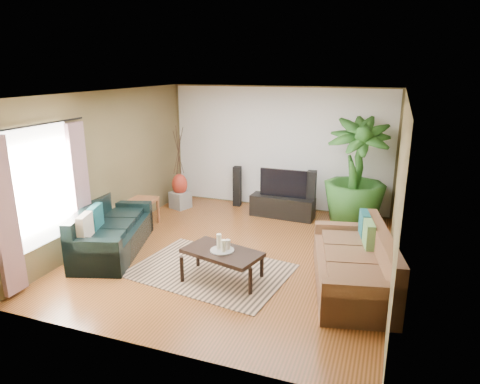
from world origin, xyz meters
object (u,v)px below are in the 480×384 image
at_px(sofa_right, 352,260).
at_px(side_table, 143,212).
at_px(coffee_table, 222,265).
at_px(speaker_left, 237,186).
at_px(pedestal, 180,200).
at_px(speaker_right, 311,195).
at_px(television, 283,183).
at_px(sofa_left, 113,228).
at_px(vase, 180,184).
at_px(tv_stand, 282,207).
at_px(potted_plant, 356,173).

height_order(sofa_right, side_table, sofa_right).
relative_size(coffee_table, speaker_left, 1.25).
bearing_deg(side_table, pedestal, 81.15).
bearing_deg(pedestal, speaker_right, 5.85).
bearing_deg(television, sofa_right, -56.92).
bearing_deg(sofa_left, vase, -16.85).
xyz_separation_m(coffee_table, tv_stand, (0.14, 3.03, -0.01)).
xyz_separation_m(sofa_left, tv_stand, (2.31, 2.70, -0.20)).
bearing_deg(coffee_table, sofa_right, 28.40).
relative_size(tv_stand, vase, 2.81).
bearing_deg(coffee_table, potted_plant, 77.39).
distance_m(television, speaker_left, 1.28).
height_order(speaker_left, speaker_right, speaker_right).
relative_size(sofa_right, television, 2.21).
xyz_separation_m(speaker_right, pedestal, (-2.91, -0.30, -0.33)).
bearing_deg(tv_stand, side_table, -147.61).
distance_m(sofa_right, tv_stand, 3.10).
height_order(sofa_right, tv_stand, sofa_right).
bearing_deg(sofa_left, coffee_table, -116.06).
bearing_deg(pedestal, sofa_right, -30.79).
distance_m(sofa_right, speaker_left, 4.16).
height_order(television, vase, television).
distance_m(coffee_table, speaker_right, 3.24).
xyz_separation_m(sofa_right, tv_stand, (-1.70, 2.59, -0.20)).
height_order(sofa_right, pedestal, sofa_right).
relative_size(tv_stand, side_table, 2.47).
xyz_separation_m(sofa_left, potted_plant, (3.77, 2.75, 0.66)).
bearing_deg(side_table, vase, 81.15).
bearing_deg(speaker_left, television, -23.80).
bearing_deg(potted_plant, pedestal, -176.49).
distance_m(speaker_right, vase, 2.93).
relative_size(speaker_left, pedestal, 2.44).
distance_m(coffee_table, tv_stand, 3.03).
height_order(sofa_left, sofa_right, same).
distance_m(vase, side_table, 1.29).
relative_size(tv_stand, potted_plant, 0.63).
bearing_deg(tv_stand, sofa_left, -127.61).
distance_m(speaker_left, side_table, 2.29).
distance_m(potted_plant, vase, 3.83).
bearing_deg(sofa_right, tv_stand, -159.11).
bearing_deg(speaker_right, potted_plant, -6.76).
height_order(coffee_table, vase, vase).
distance_m(sofa_right, side_table, 4.38).
bearing_deg(sofa_left, television, -57.72).
relative_size(sofa_left, side_table, 3.70).
bearing_deg(sofa_right, speaker_right, -169.89).
xyz_separation_m(sofa_left, speaker_left, (1.13, 3.12, 0.03)).
height_order(speaker_right, pedestal, speaker_right).
relative_size(tv_stand, television, 1.36).
height_order(sofa_left, vase, sofa_left).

